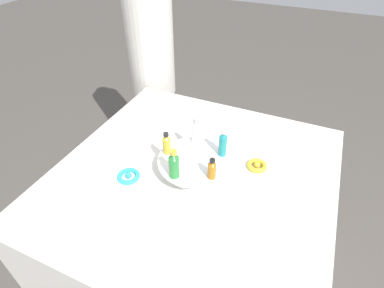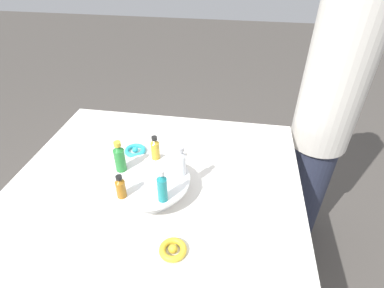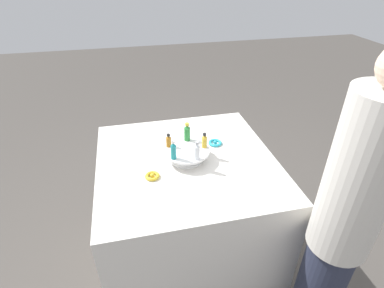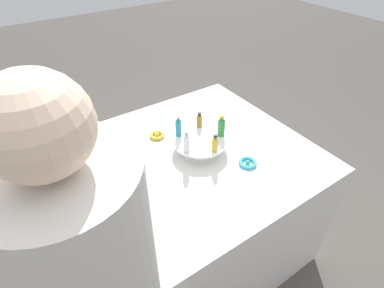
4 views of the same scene
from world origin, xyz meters
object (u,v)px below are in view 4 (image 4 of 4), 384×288
(bottle_teal, at_px, (178,126))
(ribbon_bow_gold, at_px, (157,135))
(bottle_clear, at_px, (187,142))
(bottle_gold, at_px, (215,143))
(display_stand, at_px, (200,143))
(bottle_amber, at_px, (199,120))
(bottle_green, at_px, (221,126))
(ribbon_bow_teal, at_px, (248,163))

(bottle_teal, distance_m, ribbon_bow_gold, 0.19)
(bottle_clear, distance_m, bottle_gold, 0.14)
(bottle_clear, bearing_deg, display_stand, -159.05)
(bottle_gold, distance_m, ribbon_bow_gold, 0.38)
(bottle_amber, height_order, ribbon_bow_gold, bottle_amber)
(bottle_teal, bearing_deg, ribbon_bow_gold, -66.30)
(bottle_amber, xyz_separation_m, bottle_gold, (0.06, 0.21, 0.01))
(ribbon_bow_gold, bearing_deg, bottle_clear, 95.24)
(bottle_green, relative_size, bottle_teal, 0.99)
(bottle_green, bearing_deg, ribbon_bow_teal, 96.07)
(bottle_teal, relative_size, ribbon_bow_gold, 1.47)
(bottle_amber, bearing_deg, bottle_gold, 74.95)
(bottle_gold, height_order, ribbon_bow_gold, bottle_gold)
(display_stand, relative_size, ribbon_bow_gold, 3.45)
(ribbon_bow_teal, height_order, ribbon_bow_gold, ribbon_bow_gold)
(display_stand, relative_size, ribbon_bow_teal, 3.18)
(ribbon_bow_teal, bearing_deg, bottle_amber, -77.87)
(bottle_green, bearing_deg, bottle_clear, 2.95)
(bottle_amber, height_order, bottle_teal, bottle_teal)
(bottle_green, bearing_deg, bottle_amber, -69.05)
(ribbon_bow_teal, bearing_deg, bottle_clear, -37.55)
(bottle_green, relative_size, ribbon_bow_gold, 1.46)
(display_stand, distance_m, bottle_amber, 0.13)
(bottle_clear, height_order, bottle_gold, bottle_clear)
(display_stand, xyz_separation_m, bottle_clear, (0.11, 0.04, 0.08))
(bottle_green, height_order, bottle_amber, bottle_green)
(bottle_teal, distance_m, bottle_gold, 0.22)
(display_stand, distance_m, bottle_green, 0.14)
(bottle_gold, bearing_deg, bottle_clear, -33.05)
(ribbon_bow_teal, bearing_deg, ribbon_bow_gold, -59.64)
(bottle_teal, bearing_deg, display_stand, 128.95)
(bottle_green, xyz_separation_m, bottle_gold, (0.11, 0.09, -0.01))
(bottle_gold, bearing_deg, bottle_teal, -69.05)
(bottle_amber, relative_size, bottle_gold, 0.89)
(bottle_teal, xyz_separation_m, bottle_clear, (0.04, 0.13, -0.00))
(bottle_amber, distance_m, ribbon_bow_teal, 0.35)
(bottle_teal, height_order, ribbon_bow_teal, bottle_teal)
(display_stand, bearing_deg, bottle_teal, -51.05)
(display_stand, bearing_deg, bottle_gold, 92.95)
(bottle_green, distance_m, ribbon_bow_teal, 0.23)
(bottle_gold, bearing_deg, display_stand, -87.05)
(bottle_green, distance_m, bottle_amber, 0.14)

